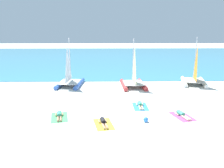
{
  "coord_description": "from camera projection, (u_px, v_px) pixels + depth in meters",
  "views": [
    {
      "loc": [
        -0.32,
        -14.28,
        6.06
      ],
      "look_at": [
        0.0,
        4.74,
        1.2
      ],
      "focal_mm": 36.19,
      "sensor_mm": 36.0,
      "label": 1
    }
  ],
  "objects": [
    {
      "name": "ground_plane",
      "position": [
        111.0,
        83.0,
        25.03
      ],
      "size": [
        120.0,
        120.0,
        0.0
      ],
      "primitive_type": "plane",
      "color": "white"
    },
    {
      "name": "ocean_water",
      "position": [
        110.0,
        58.0,
        44.92
      ],
      "size": [
        120.0,
        40.0,
        0.05
      ],
      "primitive_type": "cube",
      "color": "teal",
      "rests_on": "ground"
    },
    {
      "name": "sailboat_red",
      "position": [
        133.0,
        80.0,
        23.12
      ],
      "size": [
        2.58,
        3.87,
        4.89
      ],
      "rotation": [
        0.0,
        0.0,
        0.05
      ],
      "color": "#CC3838",
      "rests_on": "ground"
    },
    {
      "name": "sailboat_white",
      "position": [
        194.0,
        78.0,
        24.19
      ],
      "size": [
        3.24,
        4.28,
        4.99
      ],
      "rotation": [
        0.0,
        0.0,
        -0.23
      ],
      "color": "white",
      "rests_on": "ground"
    },
    {
      "name": "sailboat_blue",
      "position": [
        70.0,
        79.0,
        23.51
      ],
      "size": [
        2.7,
        3.96,
        4.92
      ],
      "rotation": [
        0.0,
        0.0,
        -0.08
      ],
      "color": "blue",
      "rests_on": "ground"
    },
    {
      "name": "towel_leftmost",
      "position": [
        59.0,
        117.0,
        15.51
      ],
      "size": [
        1.48,
        2.09,
        0.01
      ],
      "primitive_type": "cube",
      "rotation": [
        0.0,
        0.0,
        0.21
      ],
      "color": "#4CB266",
      "rests_on": "ground"
    },
    {
      "name": "sunbather_leftmost",
      "position": [
        59.0,
        115.0,
        15.54
      ],
      "size": [
        0.72,
        1.56,
        0.3
      ],
      "rotation": [
        0.0,
        0.0,
        0.21
      ],
      "color": "#3FB28C",
      "rests_on": "towel_leftmost"
    },
    {
      "name": "towel_center_left",
      "position": [
        104.0,
        124.0,
        14.4
      ],
      "size": [
        1.48,
        2.09,
        0.01
      ],
      "primitive_type": "cube",
      "rotation": [
        0.0,
        0.0,
        0.21
      ],
      "color": "yellow",
      "rests_on": "ground"
    },
    {
      "name": "sunbather_center_left",
      "position": [
        103.0,
        122.0,
        14.43
      ],
      "size": [
        0.72,
        1.56,
        0.3
      ],
      "rotation": [
        0.0,
        0.0,
        0.21
      ],
      "color": "black",
      "rests_on": "towel_center_left"
    },
    {
      "name": "towel_center_right",
      "position": [
        140.0,
        106.0,
        17.59
      ],
      "size": [
        1.12,
        1.91,
        0.01
      ],
      "primitive_type": "cube",
      "rotation": [
        0.0,
        0.0,
        0.01
      ],
      "color": "#338CD8",
      "rests_on": "ground"
    },
    {
      "name": "sunbather_center_right",
      "position": [
        140.0,
        105.0,
        17.62
      ],
      "size": [
        0.54,
        1.56,
        0.3
      ],
      "rotation": [
        0.0,
        0.0,
        0.01
      ],
      "color": "#3FB28C",
      "rests_on": "towel_center_right"
    },
    {
      "name": "towel_rightmost",
      "position": [
        182.0,
        116.0,
        15.67
      ],
      "size": [
        1.57,
        2.13,
        0.01
      ],
      "primitive_type": "cube",
      "rotation": [
        0.0,
        0.0,
        0.27
      ],
      "color": "#D84C99",
      "rests_on": "ground"
    },
    {
      "name": "sunbather_rightmost",
      "position": [
        182.0,
        114.0,
        15.7
      ],
      "size": [
        0.8,
        1.55,
        0.3
      ],
      "rotation": [
        0.0,
        0.0,
        0.27
      ],
      "color": "#3FB28C",
      "rests_on": "towel_rightmost"
    },
    {
      "name": "beach_ball",
      "position": [
        146.0,
        120.0,
        14.72
      ],
      "size": [
        0.33,
        0.33,
        0.33
      ],
      "primitive_type": "sphere",
      "color": "#337FE5",
      "rests_on": "ground"
    }
  ]
}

